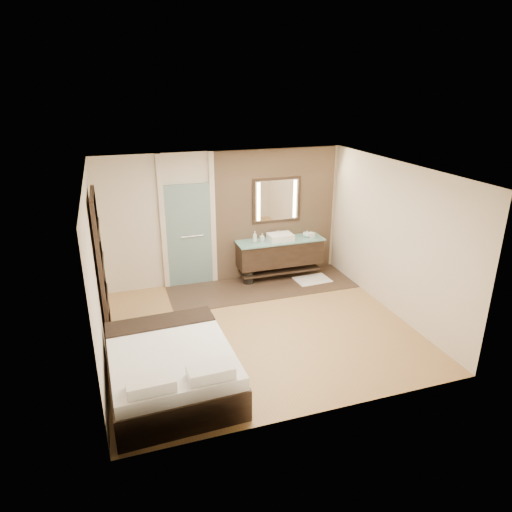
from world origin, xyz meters
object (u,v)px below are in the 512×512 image
object	(u,v)px
mirror_unit	(277,200)
bed	(171,368)
vanity	(280,252)
waste_bin	(248,277)

from	to	relation	value
mirror_unit	bed	world-z (taller)	mirror_unit
vanity	mirror_unit	size ratio (longest dim) A/B	1.75
vanity	bed	world-z (taller)	vanity
mirror_unit	bed	bearing A→B (deg)	-129.68
vanity	bed	size ratio (longest dim) A/B	0.89
mirror_unit	waste_bin	bearing A→B (deg)	-156.97
waste_bin	vanity	bearing A→B (deg)	5.39
mirror_unit	waste_bin	size ratio (longest dim) A/B	3.80
bed	waste_bin	size ratio (longest dim) A/B	7.41
waste_bin	bed	bearing A→B (deg)	-124.00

